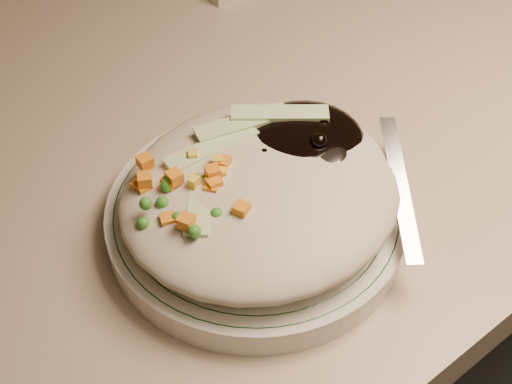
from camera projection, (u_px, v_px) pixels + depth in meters
desk at (181, 221)px, 0.77m from camera, size 1.40×0.70×0.74m
plate at (256, 218)px, 0.50m from camera, size 0.21×0.21×0.02m
plate_rim at (256, 208)px, 0.49m from camera, size 0.20×0.20×0.00m
meal at (262, 184)px, 0.47m from camera, size 0.21×0.19×0.05m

